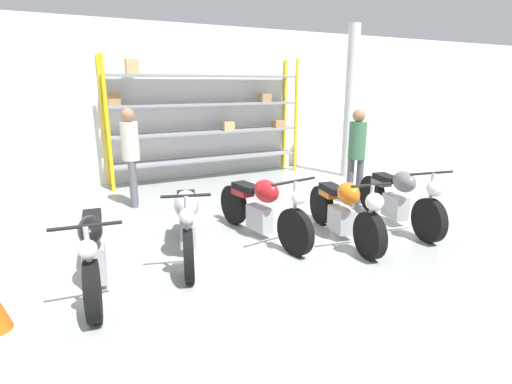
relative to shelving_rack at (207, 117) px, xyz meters
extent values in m
plane|color=#9EA3A0|center=(-0.79, -4.46, -1.50)|extent=(30.00, 30.00, 0.00)
cube|color=white|center=(-0.79, 0.37, 0.30)|extent=(30.00, 0.08, 3.60)
cylinder|color=yellow|center=(-2.30, -0.27, -0.07)|extent=(0.08, 0.08, 2.86)
cylinder|color=yellow|center=(2.35, -0.27, -0.07)|extent=(0.08, 0.08, 2.86)
cylinder|color=yellow|center=(-2.30, 0.28, -0.07)|extent=(0.08, 0.08, 2.86)
cylinder|color=yellow|center=(2.35, 0.28, -0.07)|extent=(0.08, 0.08, 2.86)
cube|color=gray|center=(0.02, 0.00, -1.02)|extent=(4.66, 0.55, 0.05)
cube|color=gray|center=(0.02, 0.00, -0.37)|extent=(4.66, 0.55, 0.05)
cube|color=gray|center=(0.02, 0.00, 0.28)|extent=(4.66, 0.55, 0.05)
cube|color=gray|center=(0.02, 0.00, 0.93)|extent=(4.66, 0.55, 0.05)
cube|color=#A87F51|center=(1.93, -0.09, -0.25)|extent=(0.25, 0.24, 0.18)
cube|color=tan|center=(-1.66, 0.02, 1.11)|extent=(0.26, 0.23, 0.31)
cube|color=#A87F51|center=(-2.09, 0.07, 0.44)|extent=(0.26, 0.20, 0.27)
cube|color=#A87F51|center=(1.56, -0.04, 0.41)|extent=(0.27, 0.23, 0.21)
cube|color=tan|center=(0.51, -0.10, -0.24)|extent=(0.28, 0.23, 0.21)
cylinder|color=silver|center=(3.15, -1.43, 0.30)|extent=(0.28, 0.28, 3.60)
cylinder|color=black|center=(-3.23, -5.31, -1.19)|extent=(0.21, 0.63, 0.62)
cylinder|color=black|center=(-3.04, -3.77, -1.19)|extent=(0.21, 0.63, 0.62)
cube|color=#ADADB2|center=(-3.13, -4.49, -1.22)|extent=(0.30, 0.55, 0.43)
ellipsoid|color=black|center=(-3.15, -4.66, -0.79)|extent=(0.32, 0.54, 0.31)
cube|color=black|center=(-3.08, -4.12, -0.83)|extent=(0.28, 0.57, 0.10)
cube|color=black|center=(-3.07, -4.04, -0.92)|extent=(0.23, 0.40, 0.12)
cylinder|color=#ADADB2|center=(-3.22, -5.29, -0.86)|extent=(0.06, 0.06, 0.65)
sphere|color=silver|center=(-3.23, -5.36, -0.72)|extent=(0.18, 0.18, 0.18)
cylinder|color=black|center=(-3.22, -5.26, -0.53)|extent=(0.65, 0.12, 0.04)
cylinder|color=black|center=(-2.14, -4.95, -1.18)|extent=(0.30, 0.64, 0.63)
cylinder|color=black|center=(-1.69, -3.50, -1.18)|extent=(0.30, 0.64, 0.63)
cube|color=#ADADB2|center=(-1.90, -4.18, -1.21)|extent=(0.31, 0.43, 0.32)
ellipsoid|color=#B7B7BF|center=(-1.95, -4.34, -0.75)|extent=(0.45, 0.58, 0.37)
cube|color=black|center=(-1.79, -3.83, -0.81)|extent=(0.40, 0.58, 0.10)
cube|color=#B7B7BF|center=(-1.77, -3.75, -0.90)|extent=(0.32, 0.41, 0.12)
cylinder|color=#ADADB2|center=(-2.13, -4.93, -0.82)|extent=(0.06, 0.06, 0.71)
sphere|color=silver|center=(-2.15, -5.00, -0.68)|extent=(0.18, 0.18, 0.18)
cylinder|color=black|center=(-2.13, -4.90, -0.47)|extent=(0.55, 0.20, 0.04)
cylinder|color=black|center=(-0.64, -4.91, -1.17)|extent=(0.20, 0.66, 0.65)
cylinder|color=black|center=(-0.85, -3.38, -1.17)|extent=(0.20, 0.66, 0.65)
cube|color=#ADADB2|center=(-0.75, -4.09, -1.20)|extent=(0.25, 0.46, 0.37)
ellipsoid|color=#B2191E|center=(-0.73, -4.26, -0.74)|extent=(0.35, 0.51, 0.33)
cube|color=black|center=(-0.80, -3.75, -0.79)|extent=(0.30, 0.54, 0.10)
cube|color=#B2191E|center=(-0.81, -3.64, -0.88)|extent=(0.25, 0.38, 0.12)
cylinder|color=#ADADB2|center=(-0.64, -4.89, -0.82)|extent=(0.06, 0.06, 0.69)
sphere|color=silver|center=(-0.63, -4.95, -0.68)|extent=(0.19, 0.19, 0.19)
cylinder|color=black|center=(-0.64, -4.86, -0.48)|extent=(0.73, 0.14, 0.04)
cylinder|color=black|center=(0.18, -5.45, -1.18)|extent=(0.25, 0.65, 0.63)
cylinder|color=black|center=(0.45, -4.02, -1.18)|extent=(0.25, 0.65, 0.63)
cube|color=#ADADB2|center=(0.33, -4.69, -1.21)|extent=(0.32, 0.47, 0.36)
ellipsoid|color=orange|center=(0.29, -4.85, -0.77)|extent=(0.36, 0.49, 0.33)
cube|color=black|center=(0.39, -4.37, -0.81)|extent=(0.32, 0.54, 0.10)
cube|color=orange|center=(0.40, -4.27, -0.90)|extent=(0.26, 0.38, 0.12)
cylinder|color=#ADADB2|center=(0.19, -5.43, -0.84)|extent=(0.06, 0.06, 0.68)
sphere|color=silver|center=(0.17, -5.50, -0.70)|extent=(0.23, 0.23, 0.23)
cylinder|color=black|center=(0.19, -5.40, -0.50)|extent=(0.57, 0.14, 0.04)
cylinder|color=black|center=(1.36, -5.41, -1.17)|extent=(0.25, 0.67, 0.66)
cylinder|color=black|center=(1.66, -3.91, -1.17)|extent=(0.25, 0.67, 0.66)
cube|color=#ADADB2|center=(1.52, -4.61, -1.20)|extent=(0.30, 0.48, 0.37)
ellipsoid|color=slate|center=(1.48, -4.78, -0.74)|extent=(0.37, 0.52, 0.33)
cube|color=black|center=(1.58, -4.29, -0.79)|extent=(0.32, 0.52, 0.10)
cube|color=slate|center=(1.60, -4.17, -0.88)|extent=(0.26, 0.37, 0.12)
cylinder|color=#ADADB2|center=(1.36, -5.39, -0.82)|extent=(0.06, 0.06, 0.70)
sphere|color=silver|center=(1.35, -5.46, -0.67)|extent=(0.24, 0.24, 0.24)
cylinder|color=black|center=(1.37, -5.36, -0.47)|extent=(0.70, 0.17, 0.04)
cylinder|color=#595960|center=(1.63, -3.34, -1.06)|extent=(0.13, 0.13, 0.87)
cylinder|color=#595960|center=(1.79, -3.43, -1.06)|extent=(0.13, 0.13, 0.87)
cylinder|color=#3F724C|center=(1.71, -3.38, -0.27)|extent=(0.44, 0.44, 0.69)
sphere|color=#9E7051|center=(1.71, -3.38, 0.19)|extent=(0.24, 0.24, 0.24)
cylinder|color=#595960|center=(-2.09, -1.52, -1.05)|extent=(0.13, 0.13, 0.89)
cylinder|color=#595960|center=(-2.14, -1.69, -1.05)|extent=(0.13, 0.13, 0.89)
cylinder|color=beige|center=(-2.12, -1.61, -0.26)|extent=(0.39, 0.39, 0.70)
sphere|color=#9E7051|center=(-2.12, -1.61, 0.22)|extent=(0.24, 0.24, 0.24)
camera|label=1|loc=(-3.43, -9.13, 0.76)|focal=28.00mm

